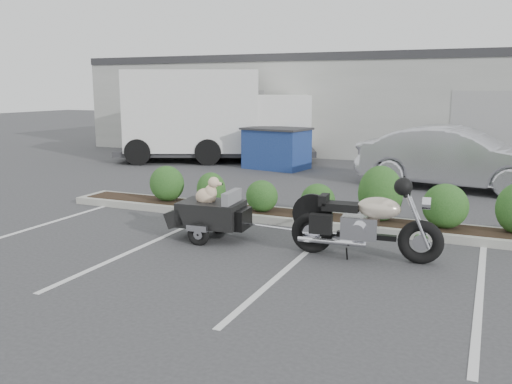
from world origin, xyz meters
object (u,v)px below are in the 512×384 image
at_px(sedan, 456,158).
at_px(delivery_truck, 215,118).
at_px(dumpster, 277,148).
at_px(motorcycle, 364,224).
at_px(pet_trailer, 210,213).

xyz_separation_m(sedan, delivery_truck, (-8.59, 2.47, 0.75)).
bearing_deg(dumpster, motorcycle, -50.45).
bearing_deg(dumpster, delivery_truck, 172.06).
bearing_deg(motorcycle, delivery_truck, 124.87).
bearing_deg(delivery_truck, motorcycle, -74.26).
relative_size(pet_trailer, delivery_truck, 0.26).
distance_m(motorcycle, sedan, 7.09).
distance_m(dumpster, delivery_truck, 3.07).
bearing_deg(pet_trailer, sedan, 58.10).
relative_size(sedan, delivery_truck, 0.68).
bearing_deg(delivery_truck, dumpster, -41.09).
height_order(pet_trailer, sedan, sedan).
bearing_deg(sedan, dumpster, 83.49).
bearing_deg(delivery_truck, pet_trailer, -85.91).
height_order(motorcycle, delivery_truck, delivery_truck).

